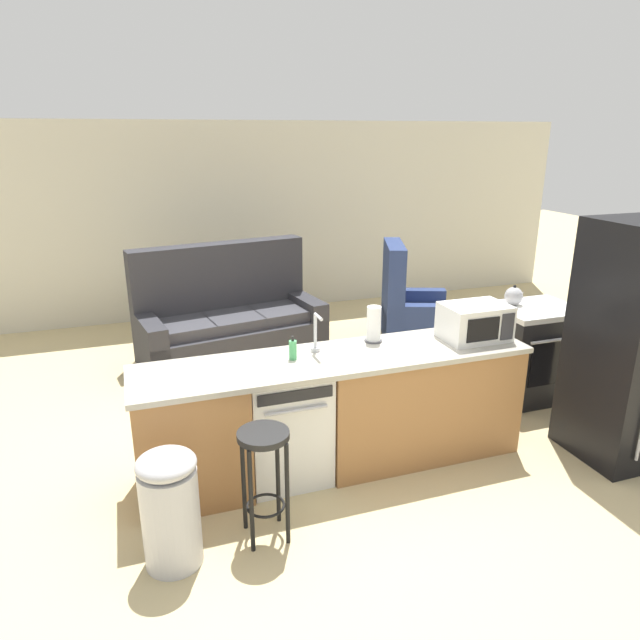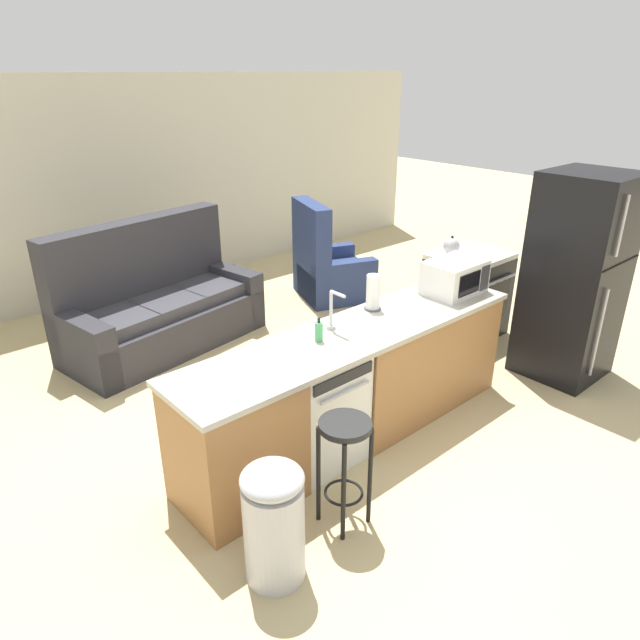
{
  "view_description": "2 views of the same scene",
  "coord_description": "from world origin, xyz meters",
  "views": [
    {
      "loc": [
        -1.21,
        -3.6,
        2.45
      ],
      "look_at": [
        0.09,
        0.18,
        1.13
      ],
      "focal_mm": 32.0,
      "sensor_mm": 36.0,
      "label": 1
    },
    {
      "loc": [
        -2.52,
        -2.63,
        2.64
      ],
      "look_at": [
        0.07,
        0.3,
        0.91
      ],
      "focal_mm": 32.0,
      "sensor_mm": 36.0,
      "label": 2
    }
  ],
  "objects": [
    {
      "name": "kettle",
      "position": [
        2.18,
        0.68,
        0.99
      ],
      "size": [
        0.21,
        0.17,
        0.19
      ],
      "color": "#B2B2B7",
      "rests_on": "stove_range"
    },
    {
      "name": "dishwasher",
      "position": [
        -0.25,
        -0.0,
        0.42
      ],
      "size": [
        0.58,
        0.61,
        0.84
      ],
      "color": "silver",
      "rests_on": "ground_plane"
    },
    {
      "name": "kitchen_counter",
      "position": [
        0.24,
        0.0,
        0.42
      ],
      "size": [
        2.94,
        0.66,
        0.9
      ],
      "color": "#9E6B3D",
      "rests_on": "ground_plane"
    },
    {
      "name": "sink_faucet",
      "position": [
        0.04,
        0.13,
        1.03
      ],
      "size": [
        0.07,
        0.18,
        0.3
      ],
      "color": "silver",
      "rests_on": "kitchen_counter"
    },
    {
      "name": "soap_bottle",
      "position": [
        -0.16,
        0.05,
        0.97
      ],
      "size": [
        0.06,
        0.06,
        0.18
      ],
      "color": "#4CB266",
      "rests_on": "kitchen_counter"
    },
    {
      "name": "refrigerator",
      "position": [
        2.35,
        -0.55,
        0.93
      ],
      "size": [
        0.72,
        0.73,
        1.86
      ],
      "color": "black",
      "rests_on": "ground_plane"
    },
    {
      "name": "wall_back",
      "position": [
        0.3,
        4.2,
        1.3
      ],
      "size": [
        10.0,
        0.06,
        2.6
      ],
      "color": "beige",
      "rests_on": "ground_plane"
    },
    {
      "name": "paper_towel_roll",
      "position": [
        0.53,
        0.2,
        1.04
      ],
      "size": [
        0.14,
        0.14,
        0.28
      ],
      "color": "#4C4C51",
      "rests_on": "kitchen_counter"
    },
    {
      "name": "stove_range",
      "position": [
        2.35,
        0.55,
        0.45
      ],
      "size": [
        0.76,
        0.68,
        0.9
      ],
      "color": "black",
      "rests_on": "ground_plane"
    },
    {
      "name": "ground_plane",
      "position": [
        0.0,
        0.0,
        0.0
      ],
      "size": [
        24.0,
        24.0,
        0.0
      ],
      "primitive_type": "plane",
      "color": "tan"
    },
    {
      "name": "trash_bin",
      "position": [
        -1.13,
        -0.67,
        0.38
      ],
      "size": [
        0.35,
        0.35,
        0.74
      ],
      "color": "#B7B7BC",
      "rests_on": "ground_plane"
    },
    {
      "name": "microwave",
      "position": [
        1.3,
        -0.0,
        1.04
      ],
      "size": [
        0.5,
        0.37,
        0.28
      ],
      "color": "white",
      "rests_on": "kitchen_counter"
    },
    {
      "name": "bar_stool",
      "position": [
        -0.55,
        -0.62,
        0.54
      ],
      "size": [
        0.32,
        0.32,
        0.74
      ],
      "color": "black",
      "rests_on": "ground_plane"
    },
    {
      "name": "armchair",
      "position": [
        1.97,
        2.34,
        0.35
      ],
      "size": [
        1.05,
        1.08,
        1.2
      ],
      "color": "navy",
      "rests_on": "ground_plane"
    },
    {
      "name": "couch",
      "position": [
        -0.21,
        2.52,
        0.39
      ],
      "size": [
        2.12,
        1.22,
        1.27
      ],
      "color": "#2D2D33",
      "rests_on": "ground_plane"
    }
  ]
}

